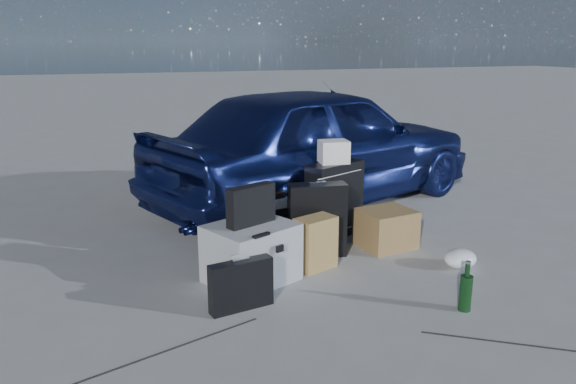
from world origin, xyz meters
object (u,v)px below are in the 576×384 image
Objects in this scene: duffel_bag at (264,226)px; green_bottle at (466,287)px; pelican_case at (251,253)px; car at (319,144)px; briefcase at (241,285)px; suitcase_left at (317,220)px; suitcase_right at (334,200)px; cardboard_box at (386,228)px.

duffel_bag is 1.83m from green_bottle.
duffel_bag is (0.31, 0.66, -0.04)m from pelican_case.
car is 8.89× the size of briefcase.
suitcase_left is at bearing 135.65° from car.
suitcase_right reaches higher than briefcase.
pelican_case is 0.98× the size of suitcase_left.
car reaches higher than suitcase_left.
duffel_bag is 1.65× the size of cardboard_box.
briefcase reaches higher than cardboard_box.
cardboard_box is at bearing -10.69° from pelican_case.
suitcase_right is (0.34, 0.39, 0.04)m from suitcase_left.
briefcase is 1.48m from green_bottle.
briefcase is 0.64× the size of suitcase_right.
pelican_case is at bearing -167.37° from cardboard_box.
car is 1.60m from suitcase_left.
green_bottle is at bearing -106.69° from suitcase_right.
pelican_case is 0.87× the size of suitcase_right.
cardboard_box is at bearing -36.10° from duffel_bag.
green_bottle is at bearing -76.79° from duffel_bag.
cardboard_box is (0.64, -0.02, -0.14)m from suitcase_left.
car is 2.73m from green_bottle.
suitcase_left is 1.84× the size of green_bottle.
car is at bearing 32.52° from duffel_bag.
suitcase_left is 1.39× the size of cardboard_box.
pelican_case reaches higher than duffel_bag.
suitcase_right is 0.95× the size of duffel_bag.
suitcase_right is at bearing 96.84° from green_bottle.
duffel_bag is 2.17× the size of green_bottle.
suitcase_right reaches higher than pelican_case.
pelican_case is 0.73m from suitcase_left.
suitcase_right is (0.99, 0.70, 0.12)m from pelican_case.
car reaches higher than suitcase_right.
briefcase is at bearing -138.27° from pelican_case.
pelican_case is 1.52m from green_bottle.
briefcase is 1.13m from suitcase_left.
suitcase_right is 0.70m from duffel_bag.
cardboard_box is (0.02, -1.45, -0.49)m from car.
pelican_case is 0.83× the size of duffel_bag.
duffel_bag reaches higher than cardboard_box.
pelican_case reaches higher than briefcase.
green_bottle is (-0.09, -2.68, -0.49)m from car.
duffel_bag is at bearing 159.64° from suitcase_right.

